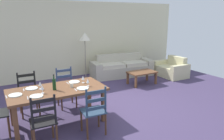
{
  "coord_description": "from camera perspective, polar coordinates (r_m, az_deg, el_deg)",
  "views": [
    {
      "loc": [
        -2.35,
        -4.25,
        2.17
      ],
      "look_at": [
        0.44,
        0.7,
        0.75
      ],
      "focal_mm": 34.55,
      "sensor_mm": 36.0,
      "label": 1
    }
  ],
  "objects": [
    {
      "name": "armchair_upholstered",
      "position": [
        8.31,
        15.55,
        0.15
      ],
      "size": [
        0.83,
        1.18,
        0.72
      ],
      "color": "beige",
      "rests_on": "ground_plane"
    },
    {
      "name": "dinner_plate_far_left",
      "position": [
        4.65,
        -20.49,
        -4.58
      ],
      "size": [
        0.24,
        0.24,
        0.02
      ],
      "primitive_type": "cylinder",
      "color": "white",
      "rests_on": "dining_table"
    },
    {
      "name": "wine_glass_near_right",
      "position": [
        4.52,
        -6.43,
        -2.92
      ],
      "size": [
        0.06,
        0.06,
        0.16
      ],
      "color": "white",
      "rests_on": "dining_table"
    },
    {
      "name": "fork_near_right",
      "position": [
        4.35,
        -9.6,
        -5.19
      ],
      "size": [
        0.03,
        0.17,
        0.01
      ],
      "primitive_type": "cube",
      "rotation": [
        0.0,
        0.0,
        -0.08
      ],
      "color": "silver",
      "rests_on": "dining_table"
    },
    {
      "name": "coffee_table",
      "position": [
        7.09,
        7.93,
        -0.93
      ],
      "size": [
        0.9,
        0.56,
        0.42
      ],
      "color": "brown",
      "rests_on": "ground_plane"
    },
    {
      "name": "dining_chair_far_right",
      "position": [
        5.41,
        -12.1,
        -4.54
      ],
      "size": [
        0.43,
        0.41,
        0.96
      ],
      "color": "navy",
      "rests_on": "ground_plane"
    },
    {
      "name": "standing_lamp",
      "position": [
        7.42,
        -7.21,
        8.05
      ],
      "size": [
        0.4,
        0.4,
        1.64
      ],
      "color": "#332D28",
      "rests_on": "ground_plane"
    },
    {
      "name": "coffee_cup_primary",
      "position": [
        4.51,
        -10.64,
        -3.97
      ],
      "size": [
        0.07,
        0.07,
        0.09
      ],
      "primitive_type": "cylinder",
      "color": "beige",
      "rests_on": "dining_table"
    },
    {
      "name": "dining_chair_near_left",
      "position": [
        3.85,
        -17.66,
        -12.75
      ],
      "size": [
        0.44,
        0.42,
        0.96
      ],
      "color": "black",
      "rests_on": "ground_plane"
    },
    {
      "name": "fork_far_left",
      "position": [
        4.63,
        -22.32,
        -4.89
      ],
      "size": [
        0.03,
        0.17,
        0.01
      ],
      "primitive_type": "cube",
      "rotation": [
        0.0,
        0.0,
        -0.08
      ],
      "color": "silver",
      "rests_on": "dining_table"
    },
    {
      "name": "wine_glass_near_left",
      "position": [
        4.28,
        -17.99,
        -4.49
      ],
      "size": [
        0.06,
        0.06,
        0.16
      ],
      "color": "white",
      "rests_on": "dining_table"
    },
    {
      "name": "wine_glass_far_left",
      "position": [
        4.54,
        -18.51,
        -3.49
      ],
      "size": [
        0.06,
        0.06,
        0.16
      ],
      "color": "white",
      "rests_on": "dining_table"
    },
    {
      "name": "wall_far",
      "position": [
        7.95,
        -12.18,
        7.8
      ],
      "size": [
        9.6,
        0.16,
        2.7
      ],
      "primitive_type": "cube",
      "color": "beige",
      "rests_on": "ground_plane"
    },
    {
      "name": "dining_chair_near_right",
      "position": [
        4.05,
        -4.77,
        -10.71
      ],
      "size": [
        0.44,
        0.42,
        0.96
      ],
      "color": "#2A3F57",
      "rests_on": "ground_plane"
    },
    {
      "name": "dining_table",
      "position": [
        4.53,
        -14.23,
        -5.87
      ],
      "size": [
        1.9,
        0.96,
        0.75
      ],
      "color": "brown",
      "rests_on": "ground_plane"
    },
    {
      "name": "dinner_plate_head_west",
      "position": [
        4.38,
        -24.22,
        -6.08
      ],
      "size": [
        0.24,
        0.24,
        0.02
      ],
      "primitive_type": "cylinder",
      "color": "white",
      "rests_on": "dining_table"
    },
    {
      "name": "dinner_plate_far_right",
      "position": [
        4.85,
        -9.97,
        -3.12
      ],
      "size": [
        0.24,
        0.24,
        0.02
      ],
      "primitive_type": "cylinder",
      "color": "white",
      "rests_on": "dining_table"
    },
    {
      "name": "fork_near_left",
      "position": [
        4.16,
        -21.39,
        -6.91
      ],
      "size": [
        0.03,
        0.17,
        0.01
      ],
      "primitive_type": "cube",
      "rotation": [
        0.0,
        0.0,
        -0.1
      ],
      "color": "silver",
      "rests_on": "dining_table"
    },
    {
      "name": "dinner_plate_near_right",
      "position": [
        4.4,
        -7.76,
        -4.82
      ],
      "size": [
        0.24,
        0.24,
        0.02
      ],
      "primitive_type": "cylinder",
      "color": "white",
      "rests_on": "dining_table"
    },
    {
      "name": "dinner_plate_near_left",
      "position": [
        4.18,
        -19.36,
        -6.56
      ],
      "size": [
        0.24,
        0.24,
        0.02
      ],
      "primitive_type": "cylinder",
      "color": "white",
      "rests_on": "dining_table"
    },
    {
      "name": "wine_bottle",
      "position": [
        4.42,
        -15.05,
        -3.63
      ],
      "size": [
        0.07,
        0.07,
        0.32
      ],
      "color": "#143819",
      "rests_on": "dining_table"
    },
    {
      "name": "couch",
      "position": [
        8.06,
        2.51,
        0.54
      ],
      "size": [
        2.36,
        1.09,
        0.8
      ],
      "color": "#B6AE98",
      "rests_on": "ground_plane"
    },
    {
      "name": "fork_head_west",
      "position": [
        4.37,
        -26.17,
        -6.4
      ],
      "size": [
        0.03,
        0.17,
        0.01
      ],
      "primitive_type": "cube",
      "rotation": [
        0.0,
        0.0,
        0.06
      ],
      "color": "silver",
      "rests_on": "dining_table"
    },
    {
      "name": "wine_glass_far_right",
      "position": [
        4.76,
        -7.7,
        -2.09
      ],
      "size": [
        0.06,
        0.06,
        0.16
      ],
      "color": "white",
      "rests_on": "dining_table"
    },
    {
      "name": "dining_chair_far_left",
      "position": [
        5.22,
        -21.27,
        -5.88
      ],
      "size": [
        0.43,
        0.41,
        0.96
      ],
      "color": "black",
      "rests_on": "ground_plane"
    },
    {
      "name": "fork_far_right",
      "position": [
        4.81,
        -11.65,
        -3.43
      ],
      "size": [
        0.02,
        0.17,
        0.01
      ],
      "primitive_type": "cube",
      "rotation": [
        0.0,
        0.0,
        -0.03
      ],
      "color": "silver",
      "rests_on": "dining_table"
    },
    {
      "name": "ground_plane",
      "position": [
        5.33,
        -0.47,
        -10.14
      ],
      "size": [
        9.6,
        9.6,
        0.02
      ],
      "primitive_type": "cube",
      "color": "#433657"
    }
  ]
}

